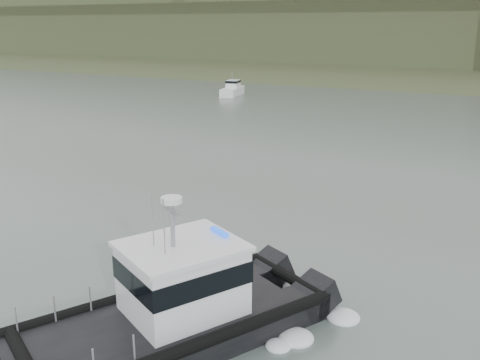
# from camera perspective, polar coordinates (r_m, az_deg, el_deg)

# --- Properties ---
(ground) EXTENTS (400.00, 400.00, 0.00)m
(ground) POSITION_cam_1_polar(r_m,az_deg,el_deg) (23.51, -7.27, -10.20)
(ground) COLOR #4B5A53
(ground) RESTS_ON ground
(headlands) EXTENTS (500.00, 105.36, 27.12)m
(headlands) POSITION_cam_1_polar(r_m,az_deg,el_deg) (143.06, 23.99, 13.57)
(headlands) COLOR #38492A
(headlands) RESTS_ON ground
(patrol_boat) EXTENTS (8.52, 11.60, 5.33)m
(patrol_boat) POSITION_cam_1_polar(r_m,az_deg,el_deg) (18.62, -7.00, -13.10)
(patrol_boat) COLOR black
(patrol_boat) RESTS_ON ground
(motorboat) EXTENTS (3.55, 6.77, 3.55)m
(motorboat) POSITION_cam_1_polar(r_m,az_deg,el_deg) (82.58, -0.80, 9.64)
(motorboat) COLOR white
(motorboat) RESTS_ON ground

